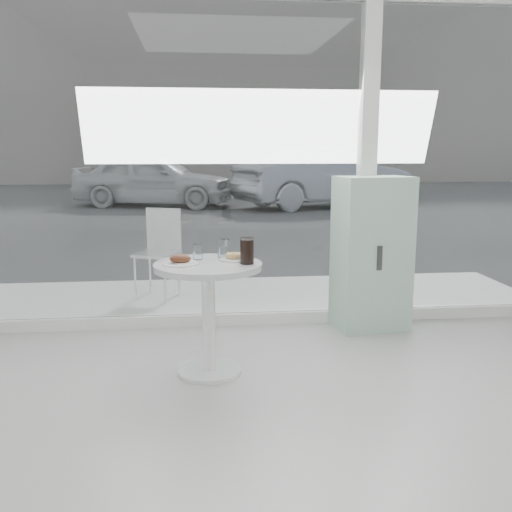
{
  "coord_description": "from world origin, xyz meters",
  "views": [
    {
      "loc": [
        -0.59,
        -1.82,
        1.51
      ],
      "look_at": [
        -0.2,
        1.7,
        0.85
      ],
      "focal_mm": 40.0,
      "sensor_mm": 36.0,
      "label": 1
    }
  ],
  "objects": [
    {
      "name": "storefront",
      "position": [
        0.07,
        3.0,
        1.71
      ],
      "size": [
        5.0,
        0.14,
        3.0
      ],
      "color": "white",
      "rests_on": "ground"
    },
    {
      "name": "far_building",
      "position": [
        0.0,
        25.0,
        4.0
      ],
      "size": [
        40.0,
        2.0,
        8.0
      ],
      "primitive_type": "cube",
      "color": "gray",
      "rests_on": "ground"
    },
    {
      "name": "car_silver",
      "position": [
        2.84,
        13.03,
        0.78
      ],
      "size": [
        5.02,
        3.16,
        1.56
      ],
      "primitive_type": "imported",
      "rotation": [
        0.0,
        0.0,
        1.92
      ],
      "color": "#A4A7AB",
      "rests_on": "street"
    },
    {
      "name": "patio_deck",
      "position": [
        0.0,
        3.8,
        0.03
      ],
      "size": [
        5.6,
        1.6,
        0.05
      ],
      "primitive_type": "cube",
      "color": "white",
      "rests_on": "ground"
    },
    {
      "name": "patio_chair",
      "position": [
        -0.94,
        3.9,
        0.55
      ],
      "size": [
        0.5,
        0.5,
        0.88
      ],
      "rotation": [
        0.0,
        0.0,
        -0.4
      ],
      "color": "white",
      "rests_on": "patio_deck"
    },
    {
      "name": "cola_glass",
      "position": [
        -0.24,
        1.85,
        0.85
      ],
      "size": [
        0.09,
        0.09,
        0.17
      ],
      "color": "white",
      "rests_on": "main_table"
    },
    {
      "name": "plate_donut",
      "position": [
        -0.32,
        1.98,
        0.79
      ],
      "size": [
        0.2,
        0.2,
        0.05
      ],
      "color": "white",
      "rests_on": "main_table"
    },
    {
      "name": "water_tumbler_b",
      "position": [
        -0.38,
        2.09,
        0.83
      ],
      "size": [
        0.08,
        0.08,
        0.13
      ],
      "color": "white",
      "rests_on": "main_table"
    },
    {
      "name": "main_table",
      "position": [
        -0.5,
        1.9,
        0.55
      ],
      "size": [
        0.72,
        0.72,
        0.77
      ],
      "color": "white",
      "rests_on": "ground"
    },
    {
      "name": "street",
      "position": [
        0.0,
        16.0,
        -0.0
      ],
      "size": [
        40.0,
        24.0,
        0.0
      ],
      "primitive_type": "cube",
      "color": "#333333",
      "rests_on": "ground"
    },
    {
      "name": "mint_cabinet",
      "position": [
        0.9,
        2.78,
        0.65
      ],
      "size": [
        0.65,
        0.48,
        1.29
      ],
      "rotation": [
        0.0,
        0.0,
        0.15
      ],
      "color": "#9DC9B0",
      "rests_on": "ground"
    },
    {
      "name": "water_tumbler_a",
      "position": [
        -0.56,
        2.04,
        0.82
      ],
      "size": [
        0.07,
        0.07,
        0.11
      ],
      "color": "white",
      "rests_on": "main_table"
    },
    {
      "name": "plate_fritter",
      "position": [
        -0.68,
        1.88,
        0.8
      ],
      "size": [
        0.23,
        0.23,
        0.07
      ],
      "color": "white",
      "rests_on": "main_table"
    },
    {
      "name": "car_white",
      "position": [
        -1.62,
        13.75,
        0.73
      ],
      "size": [
        4.58,
        2.82,
        1.45
      ],
      "primitive_type": "imported",
      "rotation": [
        0.0,
        0.0,
        1.29
      ],
      "color": "silver",
      "rests_on": "street"
    }
  ]
}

